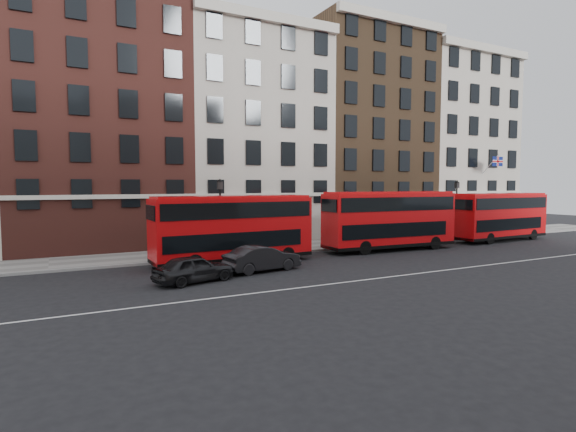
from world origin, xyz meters
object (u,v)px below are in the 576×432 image
bus_b (233,227)px  bus_d (500,215)px  car_rear (194,269)px  car_front (262,258)px  bus_c (389,219)px  traffic_light (494,212)px

bus_b → bus_d: size_ratio=1.01×
car_rear → car_front: car_front is taller
bus_d → car_rear: bus_d is taller
bus_c → bus_b: bearing=-177.3°
bus_b → car_rear: size_ratio=2.47×
bus_d → traffic_light: bearing=44.9°
bus_b → bus_c: (12.73, 0.00, 0.09)m
bus_c → traffic_light: 14.89m
bus_b → car_rear: (-3.76, -4.31, -1.61)m
car_front → traffic_light: size_ratio=1.40×
bus_b → car_rear: bus_b is taller
bus_b → car_front: size_ratio=2.27×
car_rear → traffic_light: bearing=-92.5°
bus_b → car_front: bearing=-81.2°
bus_b → bus_d: (25.43, -0.00, -0.03)m
car_front → car_rear: bearing=95.3°
bus_b → bus_d: bearing=-2.3°
bus_b → car_front: (0.62, -3.17, -1.57)m
bus_c → car_rear: bearing=-162.6°
car_front → traffic_light: bearing=-88.0°
car_front → traffic_light: (26.84, 5.36, 1.69)m
bus_d → traffic_light: 2.99m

